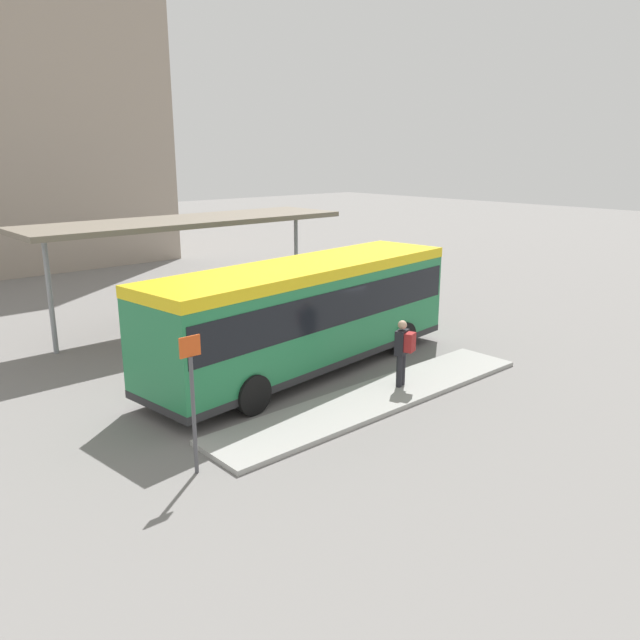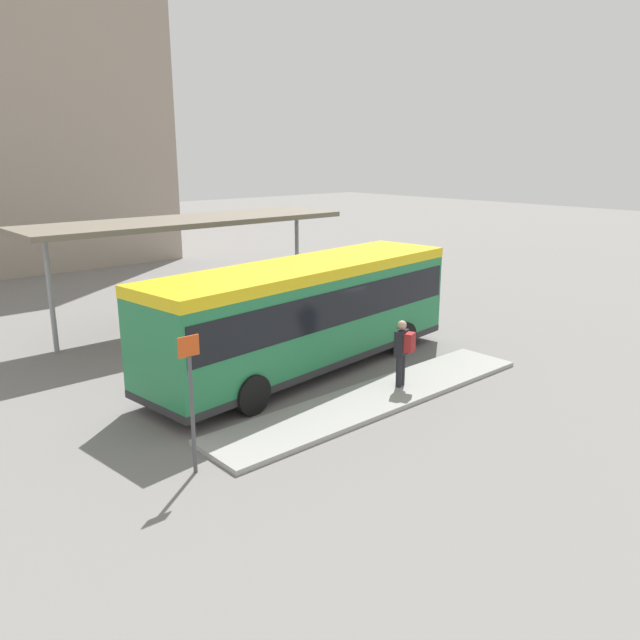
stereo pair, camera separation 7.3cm
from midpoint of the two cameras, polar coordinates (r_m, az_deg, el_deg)
The scene contains 11 objects.
ground_plane at distance 18.12m, azimuth -1.10°, elevation -4.58°, with size 120.00×120.00×0.00m, color slate.
curb_island at distance 16.05m, azimuth 5.33°, elevation -7.06°, with size 9.79×1.80×0.12m.
city_bus at distance 17.59m, azimuth -1.11°, elevation 1.04°, with size 10.44×3.60×3.13m.
pedestrian_waiting at distance 16.39m, azimuth 7.72°, elevation -2.64°, with size 0.50×0.55×1.78m.
bicycle_red at distance 25.58m, azimuth 4.83°, elevation 2.13°, with size 0.49×1.79×0.78m.
bicycle_yellow at distance 26.21m, azimuth 4.15°, elevation 2.43°, with size 0.48×1.75×0.76m.
bicycle_orange at distance 26.62m, azimuth 2.99°, elevation 2.57°, with size 0.48×1.56×0.68m.
station_shelter at distance 22.52m, azimuth -11.86°, elevation 8.71°, with size 11.54×3.20×3.87m.
potted_planter_near_shelter at distance 20.44m, azimuth -10.69°, elevation -0.86°, with size 0.69×0.69×1.10m.
potted_planter_far_side at distance 22.56m, azimuth -2.07°, elevation 1.17°, with size 0.72×0.72×1.28m.
platform_sign at distance 12.20m, azimuth -11.50°, elevation -7.04°, with size 0.44×0.08×2.80m.
Camera 2 is at (-11.02, -13.03, 6.08)m, focal length 35.00 mm.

